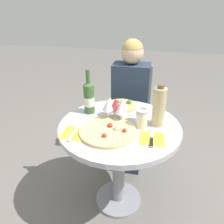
{
  "coord_description": "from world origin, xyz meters",
  "views": [
    {
      "loc": [
        0.21,
        -1.26,
        1.47
      ],
      "look_at": [
        -0.05,
        -0.02,
        0.82
      ],
      "focal_mm": 35.0,
      "sensor_mm": 36.0,
      "label": 1
    }
  ],
  "objects_px": {
    "pizza_large": "(108,131)",
    "tall_carafe": "(159,107)",
    "wine_bottle": "(89,97)",
    "dining_table": "(119,142)",
    "chair_behind_diner": "(131,113)",
    "seated_diner": "(129,110)"
  },
  "relations": [
    {
      "from": "dining_table",
      "to": "pizza_large",
      "type": "distance_m",
      "value": 0.2
    },
    {
      "from": "seated_diner",
      "to": "wine_bottle",
      "type": "relative_size",
      "value": 3.62
    },
    {
      "from": "pizza_large",
      "to": "tall_carafe",
      "type": "relative_size",
      "value": 1.26
    },
    {
      "from": "wine_bottle",
      "to": "tall_carafe",
      "type": "height_order",
      "value": "wine_bottle"
    },
    {
      "from": "chair_behind_diner",
      "to": "seated_diner",
      "type": "height_order",
      "value": "seated_diner"
    },
    {
      "from": "chair_behind_diner",
      "to": "tall_carafe",
      "type": "bearing_deg",
      "value": 111.32
    },
    {
      "from": "pizza_large",
      "to": "tall_carafe",
      "type": "xyz_separation_m",
      "value": [
        0.3,
        0.17,
        0.12
      ]
    },
    {
      "from": "seated_diner",
      "to": "dining_table",
      "type": "bearing_deg",
      "value": 90.99
    },
    {
      "from": "chair_behind_diner",
      "to": "tall_carafe",
      "type": "distance_m",
      "value": 0.82
    },
    {
      "from": "dining_table",
      "to": "pizza_large",
      "type": "bearing_deg",
      "value": -114.42
    },
    {
      "from": "dining_table",
      "to": "tall_carafe",
      "type": "height_order",
      "value": "tall_carafe"
    },
    {
      "from": "chair_behind_diner",
      "to": "pizza_large",
      "type": "relative_size",
      "value": 2.54
    },
    {
      "from": "pizza_large",
      "to": "dining_table",
      "type": "bearing_deg",
      "value": 65.58
    },
    {
      "from": "dining_table",
      "to": "chair_behind_diner",
      "type": "height_order",
      "value": "chair_behind_diner"
    },
    {
      "from": "dining_table",
      "to": "wine_bottle",
      "type": "xyz_separation_m",
      "value": [
        -0.25,
        0.13,
        0.26
      ]
    },
    {
      "from": "pizza_large",
      "to": "tall_carafe",
      "type": "bearing_deg",
      "value": 29.14
    },
    {
      "from": "dining_table",
      "to": "seated_diner",
      "type": "relative_size",
      "value": 0.7
    },
    {
      "from": "wine_bottle",
      "to": "chair_behind_diner",
      "type": "bearing_deg",
      "value": 67.17
    },
    {
      "from": "seated_diner",
      "to": "tall_carafe",
      "type": "relative_size",
      "value": 4.15
    },
    {
      "from": "chair_behind_diner",
      "to": "tall_carafe",
      "type": "height_order",
      "value": "tall_carafe"
    },
    {
      "from": "seated_diner",
      "to": "wine_bottle",
      "type": "xyz_separation_m",
      "value": [
        -0.24,
        -0.44,
        0.3
      ]
    },
    {
      "from": "wine_bottle",
      "to": "seated_diner",
      "type": "bearing_deg",
      "value": 60.96
    }
  ]
}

